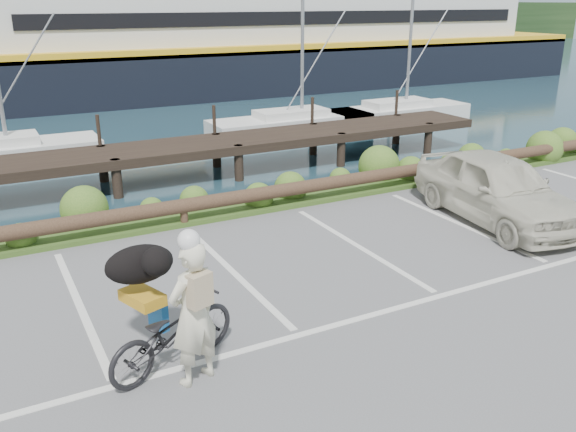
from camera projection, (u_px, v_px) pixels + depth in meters
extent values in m
plane|color=#595A5C|center=(286.00, 323.00, 8.98)|extent=(72.00, 72.00, 0.00)
plane|color=#1A333F|center=(12.00, 74.00, 49.36)|extent=(160.00, 160.00, 0.00)
cube|color=#3D5B21|center=(174.00, 214.00, 13.38)|extent=(34.00, 1.60, 0.10)
imported|color=black|center=(172.00, 332.00, 7.76)|extent=(2.02, 1.28, 1.00)
imported|color=beige|center=(193.00, 314.00, 7.33)|extent=(0.79, 0.65, 1.86)
ellipsoid|color=black|center=(139.00, 264.00, 7.89)|extent=(0.72, 0.99, 0.52)
imported|color=beige|center=(497.00, 188.00, 12.89)|extent=(2.29, 4.49, 1.46)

